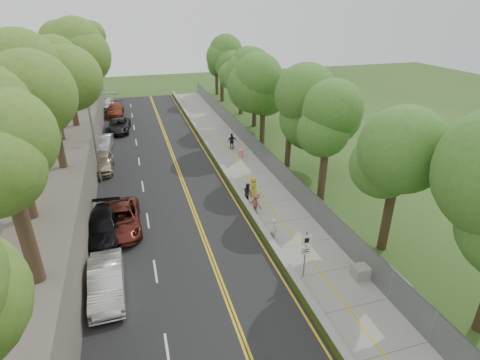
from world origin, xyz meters
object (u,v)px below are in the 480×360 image
at_px(signpost, 306,249).
at_px(person_far, 232,141).
at_px(car_1, 106,281).
at_px(painter_0, 253,187).
at_px(car_2, 121,219).
at_px(concrete_block, 362,271).
at_px(construction_barrel, 241,154).
at_px(streetlight, 96,132).

bearing_deg(signpost, person_far, 85.39).
relative_size(car_1, painter_0, 2.94).
bearing_deg(car_2, concrete_block, -35.28).
height_order(signpost, concrete_block, signpost).
relative_size(signpost, car_1, 0.61).
distance_m(construction_barrel, person_far, 2.73).
xyz_separation_m(streetlight, construction_barrel, (13.46, 2.00, -4.18)).
height_order(signpost, car_1, signpost).
relative_size(signpost, painter_0, 1.80).
relative_size(car_2, person_far, 3.25).
distance_m(construction_barrel, painter_0, 8.69).
distance_m(concrete_block, car_2, 16.30).
bearing_deg(streetlight, painter_0, -28.77).
distance_m(construction_barrel, concrete_block, 20.04).
xyz_separation_m(streetlight, car_2, (1.46, -8.59, -3.80)).
height_order(car_1, painter_0, painter_0).
xyz_separation_m(construction_barrel, painter_0, (-1.55, -8.54, 0.45)).
distance_m(car_1, painter_0, 14.22).
relative_size(concrete_block, car_2, 0.19).
xyz_separation_m(streetlight, painter_0, (11.91, -6.54, -3.73)).
bearing_deg(construction_barrel, car_2, -138.56).
relative_size(concrete_block, car_1, 0.22).
height_order(signpost, car_2, signpost).
relative_size(car_1, person_far, 2.87).
bearing_deg(painter_0, car_1, 111.43).
relative_size(streetlight, car_2, 1.39).
distance_m(concrete_block, painter_0, 11.82).
xyz_separation_m(signpost, car_1, (-10.89, 1.83, -1.09)).
bearing_deg(car_2, car_1, -97.29).
bearing_deg(car_2, person_far, 48.35).
distance_m(signpost, concrete_block, 3.73).
bearing_deg(construction_barrel, car_1, -126.77).
relative_size(streetlight, signpost, 2.58).
bearing_deg(concrete_block, signpost, 163.15).
bearing_deg(person_far, car_1, 57.89).
distance_m(signpost, person_far, 21.79).
bearing_deg(signpost, concrete_block, -16.85).
bearing_deg(person_far, painter_0, 83.50).
relative_size(car_2, painter_0, 3.34).
bearing_deg(streetlight, car_2, -80.34).
xyz_separation_m(painter_0, person_far, (1.35, 11.22, 0.02)).
bearing_deg(painter_0, construction_barrel, -26.29).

